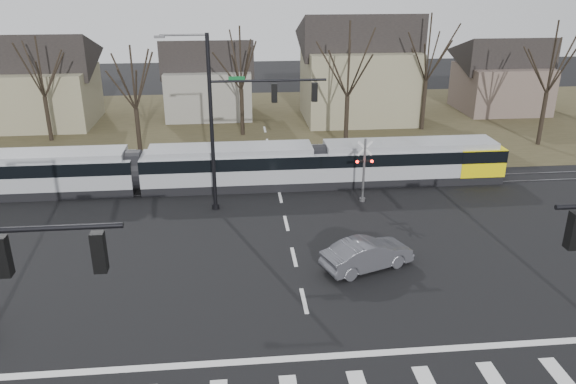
{
  "coord_description": "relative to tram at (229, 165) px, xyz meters",
  "views": [
    {
      "loc": [
        -2.75,
        -18.62,
        13.36
      ],
      "look_at": [
        0.0,
        9.0,
        2.3
      ],
      "focal_mm": 35.0,
      "sensor_mm": 36.0,
      "label": 1
    }
  ],
  "objects": [
    {
      "name": "stop_line",
      "position": [
        3.18,
        -17.8,
        -1.5
      ],
      "size": [
        28.0,
        0.35,
        0.01
      ],
      "primitive_type": "cube",
      "color": "silver",
      "rests_on": "ground"
    },
    {
      "name": "sedan",
      "position": [
        6.54,
        -11.42,
        -0.77
      ],
      "size": [
        4.54,
        5.51,
        1.47
      ],
      "primitive_type": "imported",
      "rotation": [
        0.0,
        0.0,
        1.94
      ],
      "color": "#48494F",
      "rests_on": "ground"
    },
    {
      "name": "signal_pole_far",
      "position": [
        0.77,
        -3.5,
        4.19
      ],
      "size": [
        9.28,
        0.44,
        10.2
      ],
      "color": "black",
      "rests_on": "ground"
    },
    {
      "name": "grass_verge",
      "position": [
        3.18,
        16.0,
        -1.5
      ],
      "size": [
        140.0,
        28.0,
        0.01
      ],
      "primitive_type": "cube",
      "color": "#38331E",
      "rests_on": "ground"
    },
    {
      "name": "rail_crossing_signal",
      "position": [
        8.18,
        -3.21,
        0.38
      ],
      "size": [
        1.08,
        0.36,
        4.0
      ],
      "color": "#59595B",
      "rests_on": "ground"
    },
    {
      "name": "house_a",
      "position": [
        -16.82,
        18.0,
        2.96
      ],
      "size": [
        9.72,
        8.64,
        8.6
      ],
      "color": "#7E785B",
      "rests_on": "ground"
    },
    {
      "name": "lane_dashes",
      "position": [
        3.18,
        -0.0,
        -1.5
      ],
      "size": [
        0.18,
        30.0,
        0.01
      ],
      "color": "silver",
      "rests_on": "ground"
    },
    {
      "name": "house_b",
      "position": [
        -1.82,
        20.0,
        2.46
      ],
      "size": [
        8.64,
        7.56,
        7.65
      ],
      "color": "gray",
      "rests_on": "ground"
    },
    {
      "name": "tree_row",
      "position": [
        5.18,
        10.0,
        3.49
      ],
      "size": [
        59.2,
        7.2,
        10.0
      ],
      "color": "black",
      "rests_on": "ground"
    },
    {
      "name": "ground",
      "position": [
        3.18,
        -16.0,
        -1.51
      ],
      "size": [
        140.0,
        140.0,
        0.0
      ],
      "primitive_type": "plane",
      "color": "black"
    },
    {
      "name": "tram",
      "position": [
        0.0,
        0.0,
        0.0
      ],
      "size": [
        36.5,
        2.71,
        2.77
      ],
      "color": "gray",
      "rests_on": "ground"
    },
    {
      "name": "rail_pair",
      "position": [
        3.18,
        -0.2,
        -1.48
      ],
      "size": [
        90.0,
        1.52,
        0.06
      ],
      "color": "#59595E",
      "rests_on": "ground"
    },
    {
      "name": "house_d",
      "position": [
        27.18,
        19.0,
        2.46
      ],
      "size": [
        8.64,
        7.56,
        7.65
      ],
      "color": "brown",
      "rests_on": "ground"
    },
    {
      "name": "house_c",
      "position": [
        12.18,
        17.0,
        3.72
      ],
      "size": [
        10.8,
        8.64,
        10.1
      ],
      "color": "#7E785B",
      "rests_on": "ground"
    }
  ]
}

